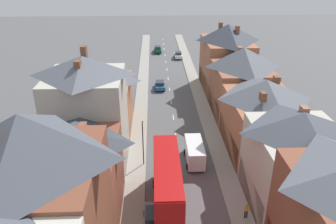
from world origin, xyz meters
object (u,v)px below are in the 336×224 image
Objects in this scene: car_parked_left_a at (154,218)px; car_parked_right_a at (178,55)px; double_decker_bus_lead at (167,185)px; pedestrian_mid_left at (246,210)px; street_lamp at (143,140)px; car_mid_black at (158,49)px; car_near_blue at (160,85)px; delivery_van at (195,152)px.

car_parked_right_a is (6.20, 55.34, -0.02)m from car_parked_left_a.
car_parked_left_a is at bearing -120.22° from double_decker_bus_lead.
car_parked_left_a is 2.42× the size of pedestrian_mid_left.
pedestrian_mid_left is 13.75m from street_lamp.
pedestrian_mid_left is at bearing -13.33° from double_decker_bus_lead.
car_parked_right_a is at bearing 80.80° from street_lamp.
car_mid_black is 61.18m from pedestrian_mid_left.
car_mid_black is at bearing 88.78° from car_parked_left_a.
car_mid_black reaches higher than car_parked_left_a.
car_parked_right_a is 7.67m from car_mid_black.
double_decker_bus_lead is 53.39m from car_parked_right_a.
car_mid_black is (-0.00, 26.57, 0.06)m from car_near_blue.
street_lamp reaches higher than double_decker_bus_lead.
car_parked_left_a reaches higher than car_parked_right_a.
car_parked_left_a is (-1.30, -34.67, 0.06)m from car_near_blue.
car_parked_left_a is 11.42m from delivery_van.
car_parked_right_a is at bearing 88.35° from delivery_van.
delivery_van is 6.35m from street_lamp.
pedestrian_mid_left is (7.27, -60.75, 0.18)m from car_mid_black.
double_decker_bus_lead is at bearing -90.02° from car_near_blue.
car_parked_left_a is 0.75× the size of delivery_van.
car_mid_black is (0.01, 59.02, -1.96)m from double_decker_bus_lead.
double_decker_bus_lead reaches higher than car_parked_left_a.
car_parked_left_a reaches higher than car_near_blue.
pedestrian_mid_left is at bearing -83.18° from car_mid_black.
car_near_blue is at bearing 98.40° from delivery_van.
double_decker_bus_lead is at bearing -90.01° from car_mid_black.
car_near_blue is (0.01, 32.46, -2.02)m from double_decker_bus_lead.
car_mid_black is at bearing 96.82° from pedestrian_mid_left.
delivery_van is (3.61, 8.09, -1.48)m from double_decker_bus_lead.
car_near_blue is 0.85× the size of car_mid_black.
car_parked_left_a is 1.02× the size of car_parked_right_a.
car_parked_right_a is at bearing 92.47° from pedestrian_mid_left.
car_parked_right_a is at bearing 76.66° from car_near_blue.
double_decker_bus_lead reaches higher than car_near_blue.
car_parked_right_a is 0.85× the size of car_mid_black.
car_near_blue is 34.95m from pedestrian_mid_left.
street_lamp is (-2.44, 7.74, 0.43)m from double_decker_bus_lead.
pedestrian_mid_left is 0.29× the size of street_lamp.
car_parked_right_a is 45.06m from delivery_van.
street_lamp is (-9.72, 9.47, 2.21)m from pedestrian_mid_left.
car_mid_black is 51.07m from delivery_van.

